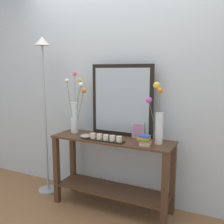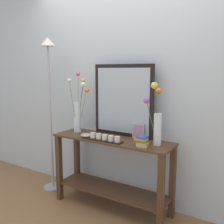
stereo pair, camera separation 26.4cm
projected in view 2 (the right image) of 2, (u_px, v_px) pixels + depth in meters
name	position (u px, v px, depth m)	size (l,w,h in m)	color
ground_plane	(112.00, 208.00, 2.82)	(7.00, 6.00, 0.02)	brown
wall_back	(127.00, 83.00, 2.87)	(6.40, 0.08, 2.70)	#B2BCC1
console_table	(112.00, 166.00, 2.74)	(1.31, 0.40, 0.78)	#472D1C
mirror_leaning	(123.00, 101.00, 2.75)	(0.71, 0.03, 0.77)	black
tall_vase_left	(78.00, 110.00, 2.95)	(0.16, 0.28, 0.69)	silver
vase_right	(156.00, 120.00, 2.41)	(0.15, 0.16, 0.60)	silver
candle_tray	(105.00, 138.00, 2.59)	(0.39, 0.09, 0.07)	black
picture_frame_small	(138.00, 131.00, 2.67)	(0.13, 0.01, 0.16)	#B7B2AD
decorative_bowl	(87.00, 135.00, 2.72)	(0.12, 0.12, 0.04)	#9E9389
book_stack	(142.00, 141.00, 2.39)	(0.13, 0.09, 0.10)	#B2A893
floor_lamp	(50.00, 89.00, 3.09)	(0.24, 0.24, 1.87)	#9E9EA3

